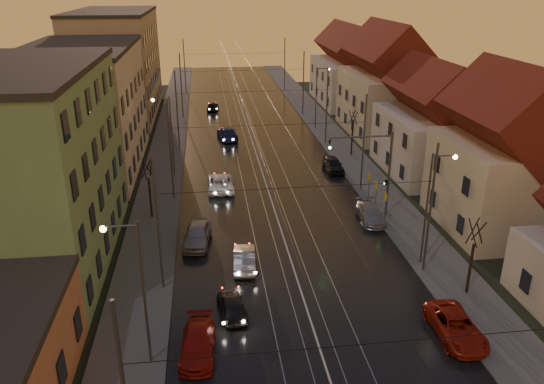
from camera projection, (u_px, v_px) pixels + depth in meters
name	position (u px, v px, depth m)	size (l,w,h in m)	color
ground	(328.00, 374.00, 26.38)	(160.00, 160.00, 0.00)	black
road	(253.00, 144.00, 63.18)	(16.00, 120.00, 0.04)	black
sidewalk_left	(168.00, 147.00, 61.98)	(4.00, 120.00, 0.15)	#4C4C4C
sidewalk_right	(335.00, 140.00, 64.33)	(4.00, 120.00, 0.15)	#4C4C4C
tram_rail_0	(234.00, 144.00, 62.91)	(0.06, 120.00, 0.03)	gray
tram_rail_1	(246.00, 144.00, 63.07)	(0.06, 120.00, 0.03)	gray
tram_rail_2	(259.00, 143.00, 63.26)	(0.06, 120.00, 0.03)	gray
tram_rail_3	(271.00, 143.00, 63.42)	(0.06, 120.00, 0.03)	gray
apartment_left_1	(23.00, 172.00, 34.78)	(10.00, 18.00, 13.00)	#658C59
apartment_left_2	(85.00, 110.00, 53.37)	(10.00, 20.00, 12.00)	#B6AD8C
apartment_left_3	(118.00, 65.00, 75.08)	(10.00, 24.00, 14.00)	#937E5E
house_right_1	(506.00, 161.00, 40.14)	(8.67, 10.20, 10.80)	beige
house_right_2	(434.00, 127.00, 52.41)	(9.18, 12.24, 9.20)	silver
house_right_3	(386.00, 87.00, 65.78)	(9.18, 14.28, 11.50)	beige
house_right_4	(348.00, 70.00, 82.62)	(9.18, 16.32, 10.00)	silver
catenary_pole_l_1	(158.00, 225.00, 31.97)	(0.16, 0.16, 9.00)	#595B60
catenary_pole_r_1	(430.00, 210.00, 33.99)	(0.16, 0.16, 9.00)	#595B60
catenary_pole_l_2	(170.00, 151.00, 45.77)	(0.16, 0.16, 9.00)	#595B60
catenary_pole_r_2	(364.00, 143.00, 47.79)	(0.16, 0.16, 9.00)	#595B60
catenary_pole_l_3	(177.00, 111.00, 59.58)	(0.16, 0.16, 9.00)	#595B60
catenary_pole_r_3	(327.00, 107.00, 61.60)	(0.16, 0.16, 9.00)	#595B60
catenary_pole_l_4	(181.00, 86.00, 73.38)	(0.16, 0.16, 9.00)	#595B60
catenary_pole_r_4	(303.00, 83.00, 75.40)	(0.16, 0.16, 9.00)	#595B60
catenary_pole_l_5	(185.00, 66.00, 89.94)	(0.16, 0.16, 9.00)	#595B60
catenary_pole_r_5	(285.00, 65.00, 91.96)	(0.16, 0.16, 9.00)	#595B60
street_lamp_0	(136.00, 281.00, 25.32)	(1.75, 0.32, 8.00)	#595B60
street_lamp_1	(432.00, 198.00, 34.82)	(1.75, 0.32, 8.00)	#595B60
street_lamp_2	(168.00, 129.00, 51.09)	(1.75, 0.32, 8.00)	#595B60
street_lamp_3	(319.00, 92.00, 67.95)	(1.75, 0.32, 8.00)	#595B60
traffic_light_mast	(378.00, 164.00, 42.16)	(5.30, 0.32, 7.20)	#595B60
bare_tree_0	(150.00, 190.00, 42.66)	(1.09, 1.09, 5.11)	black
bare_tree_1	(472.00, 259.00, 32.17)	(1.09, 1.09, 5.11)	black
bare_tree_2	(352.00, 134.00, 57.96)	(1.09, 1.09, 5.11)	black
driving_car_0	(232.00, 305.00, 30.86)	(1.45, 3.60, 1.23)	black
driving_car_1	(244.00, 258.00, 35.94)	(1.43, 4.09, 1.35)	#939498
driving_car_2	(220.00, 182.00, 49.27)	(2.34, 5.06, 1.41)	white
driving_car_3	(227.00, 133.00, 64.82)	(2.11, 5.19, 1.51)	#1B2051
driving_car_4	(213.00, 106.00, 79.01)	(1.54, 3.83, 1.30)	black
parked_left_2	(198.00, 343.00, 27.61)	(1.75, 4.32, 1.25)	#9B170F
parked_left_3	(197.00, 234.00, 39.08)	(1.83, 4.56, 1.55)	#98979C
parked_right_0	(456.00, 326.00, 28.92)	(2.17, 4.71, 1.31)	#A21E10
parked_right_1	(371.00, 213.00, 42.92)	(1.77, 4.36, 1.27)	#A09FA5
parked_right_2	(333.00, 164.00, 54.06)	(1.66, 4.14, 1.41)	black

